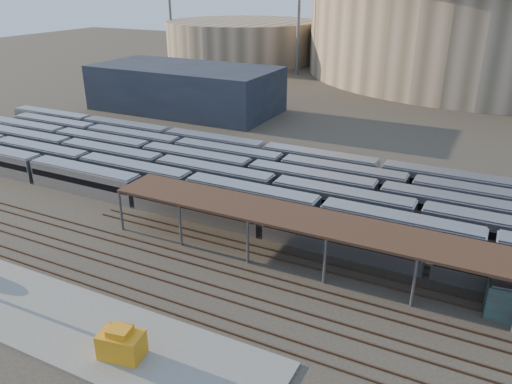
{
  "coord_description": "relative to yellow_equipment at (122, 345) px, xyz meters",
  "views": [
    {
      "loc": [
        30.7,
        -39.62,
        28.04
      ],
      "look_at": [
        4.74,
        12.0,
        3.3
      ],
      "focal_mm": 35.0,
      "sensor_mm": 36.0,
      "label": 1
    }
  ],
  "objects": [
    {
      "name": "floodlight_0",
      "position": [
        -36.95,
        126.18,
        19.37
      ],
      "size": [
        4.0,
        1.0,
        38.4
      ],
      "color": "#5B5B60",
      "rests_on": "ground"
    },
    {
      "name": "ground",
      "position": [
        -6.95,
        16.18,
        -1.28
      ],
      "size": [
        420.0,
        420.0,
        0.0
      ],
      "primitive_type": "plane",
      "color": "#383026",
      "rests_on": "ground"
    },
    {
      "name": "inspection_shed",
      "position": [
        15.05,
        20.18,
        3.7
      ],
      "size": [
        60.3,
        6.0,
        5.3
      ],
      "color": "#5B5B60",
      "rests_on": "ground"
    },
    {
      "name": "stadium",
      "position": [
        18.05,
        156.18,
        15.19
      ],
      "size": [
        124.0,
        124.0,
        32.5
      ],
      "color": "tan",
      "rests_on": "ground"
    },
    {
      "name": "floodlight_1",
      "position": [
        -91.95,
        136.18,
        19.37
      ],
      "size": [
        4.0,
        1.0,
        38.4
      ],
      "color": "#5B5B60",
      "rests_on": "ground"
    },
    {
      "name": "yellow_equipment",
      "position": [
        0.0,
        0.0,
        0.0
      ],
      "size": [
        3.79,
        2.74,
        2.16
      ],
      "primitive_type": "cube",
      "rotation": [
        0.0,
        0.0,
        0.18
      ],
      "color": "orange",
      "rests_on": "apron"
    },
    {
      "name": "subway_trains",
      "position": [
        -5.74,
        34.68,
        0.52
      ],
      "size": [
        125.37,
        23.9,
        3.6
      ],
      "color": "silver",
      "rests_on": "ground"
    },
    {
      "name": "service_building",
      "position": [
        -41.95,
        71.18,
        3.72
      ],
      "size": [
        42.0,
        20.0,
        10.0
      ],
      "primitive_type": "cube",
      "color": "#1E232D",
      "rests_on": "ground"
    },
    {
      "name": "secondary_arena",
      "position": [
        -66.95,
        146.18,
        5.72
      ],
      "size": [
        56.0,
        56.0,
        14.0
      ],
      "primitive_type": "cylinder",
      "color": "tan",
      "rests_on": "ground"
    },
    {
      "name": "empty_tracks",
      "position": [
        -6.95,
        11.18,
        -1.19
      ],
      "size": [
        170.0,
        9.62,
        0.18
      ],
      "color": "#4C3323",
      "rests_on": "ground"
    },
    {
      "name": "floodlight_3",
      "position": [
        -16.95,
        176.18,
        19.37
      ],
      "size": [
        4.0,
        1.0,
        38.4
      ],
      "color": "#5B5B60",
      "rests_on": "ground"
    },
    {
      "name": "apron",
      "position": [
        -11.95,
        1.18,
        -1.18
      ],
      "size": [
        50.0,
        9.0,
        0.2
      ],
      "primitive_type": "cube",
      "color": "gray",
      "rests_on": "ground"
    }
  ]
}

